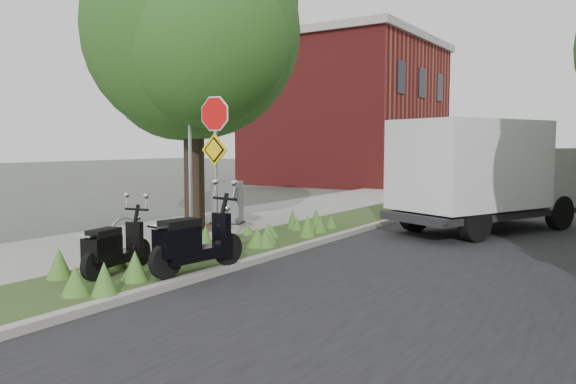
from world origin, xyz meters
name	(u,v)px	position (x,y,z in m)	size (l,w,h in m)	color
ground	(255,274)	(0.00, 0.00, 0.00)	(120.00, 120.00, 0.00)	#4C5147
sidewalk_near	(325,205)	(-4.25, 10.00, 0.06)	(3.50, 60.00, 0.12)	gray
verge	(395,210)	(-1.50, 10.00, 0.06)	(2.00, 60.00, 0.12)	#394F22
kerb_near	(424,211)	(-0.50, 10.00, 0.07)	(0.20, 60.00, 0.13)	#9E9991
road	(538,221)	(3.00, 10.00, 0.01)	(7.00, 60.00, 0.01)	black
street_tree_main	(192,44)	(-4.08, 2.86, 4.80)	(6.21, 5.54, 7.66)	black
bare_post	(190,151)	(-3.20, 1.80, 2.12)	(0.08, 0.08, 4.00)	#A5A8AD
bike_hoop	(124,237)	(-2.70, -0.60, 0.50)	(0.06, 0.78, 0.77)	#A5A8AD
sign_assembly	(215,142)	(-1.40, 0.58, 2.33)	(0.94, 0.08, 3.22)	#A5A8AD
brick_building	(347,111)	(-9.50, 22.00, 4.21)	(9.40, 10.40, 8.30)	maroon
scooter_near	(110,252)	(-1.64, -1.80, 0.50)	(0.54, 1.65, 0.79)	black
scooter_far	(188,247)	(-0.63, -1.02, 0.57)	(0.56, 1.96, 0.93)	black
box_truck	(483,170)	(2.11, 7.09, 1.60)	(4.06, 5.79, 2.45)	#262628
utility_cabinet	(227,203)	(-3.90, 3.99, 0.67)	(1.02, 0.86, 1.16)	#262628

